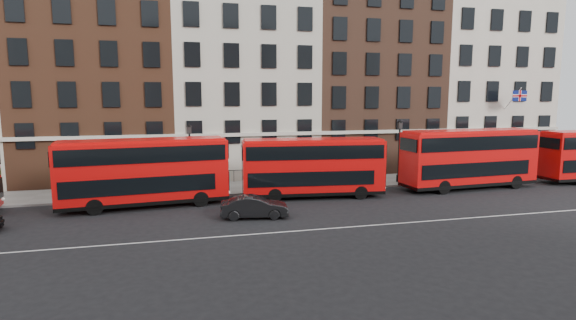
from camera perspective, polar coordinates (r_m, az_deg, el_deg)
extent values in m
plane|color=black|center=(27.20, -0.05, -7.81)|extent=(120.00, 120.00, 0.00)
cube|color=gray|center=(37.17, -3.99, -3.38)|extent=(80.00, 5.00, 0.15)
cube|color=gray|center=(34.77, -3.26, -4.17)|extent=(80.00, 0.30, 0.16)
cube|color=white|center=(25.34, 1.06, -9.00)|extent=(70.00, 0.12, 0.01)
cube|color=brown|center=(44.00, -23.02, 12.09)|extent=(12.80, 10.00, 22.00)
cube|color=#BAB6A4|center=(43.89, -5.87, 10.72)|extent=(12.80, 10.00, 19.00)
cube|color=brown|center=(47.51, 9.90, 11.65)|extent=(12.80, 10.00, 21.00)
cube|color=beige|center=(53.93, 22.62, 10.19)|extent=(12.80, 10.00, 20.00)
cube|color=red|center=(31.71, -17.77, -1.43)|extent=(11.14, 3.67, 4.12)
cube|color=black|center=(32.07, -17.62, -4.83)|extent=(11.15, 3.71, 0.25)
cube|color=black|center=(31.82, -18.28, -2.70)|extent=(9.91, 3.63, 1.09)
cube|color=black|center=(31.53, -17.87, 0.86)|extent=(10.74, 3.71, 1.04)
cube|color=red|center=(31.44, -17.94, 2.37)|extent=(10.81, 3.43, 0.19)
cube|color=black|center=(32.48, -7.95, -2.34)|extent=(0.31, 2.29, 1.35)
cube|color=black|center=(32.30, -7.99, -0.40)|extent=(0.28, 1.98, 0.44)
cylinder|color=black|center=(31.24, -11.01, -4.88)|extent=(1.07, 0.39, 1.04)
cylinder|color=black|center=(33.50, -11.63, -4.02)|extent=(1.07, 0.39, 1.04)
cylinder|color=black|center=(30.99, -23.34, -5.51)|extent=(1.07, 0.39, 1.04)
cylinder|color=black|center=(33.26, -23.11, -4.60)|extent=(1.07, 0.39, 1.04)
cube|color=red|center=(33.13, 3.18, -0.89)|extent=(10.55, 3.52, 3.89)
cube|color=black|center=(33.46, 3.16, -3.98)|extent=(10.55, 3.56, 0.24)
cube|color=black|center=(33.18, 2.67, -2.03)|extent=(9.38, 3.47, 1.03)
cube|color=black|center=(32.96, 3.20, 1.19)|extent=(10.16, 3.55, 0.99)
cube|color=red|center=(32.87, 3.21, 2.55)|extent=(10.23, 3.29, 0.18)
cube|color=black|center=(34.65, 11.66, -1.92)|extent=(0.30, 2.16, 1.28)
cube|color=black|center=(34.48, 11.71, -0.20)|extent=(0.27, 1.87, 0.41)
cylinder|color=black|center=(33.23, 9.23, -4.11)|extent=(1.01, 0.38, 0.99)
cylinder|color=black|center=(35.30, 8.16, -3.36)|extent=(1.01, 0.38, 0.99)
cylinder|color=black|center=(31.94, -1.67, -4.50)|extent=(1.01, 0.38, 0.99)
cylinder|color=black|center=(34.08, -2.10, -3.70)|extent=(1.01, 0.38, 0.99)
cube|color=red|center=(39.09, 22.04, 0.23)|extent=(11.49, 3.41, 4.27)
cube|color=black|center=(39.39, 21.89, -2.65)|extent=(11.49, 3.45, 0.26)
cube|color=black|center=(38.98, 21.62, -0.85)|extent=(10.20, 3.41, 1.13)
cube|color=black|center=(38.94, 22.14, 2.16)|extent=(11.06, 3.47, 1.08)
cube|color=red|center=(38.87, 22.21, 3.43)|extent=(11.15, 3.17, 0.19)
cube|color=black|center=(43.06, 27.84, -0.57)|extent=(0.24, 2.38, 1.40)
cube|color=black|center=(42.92, 27.95, 0.96)|extent=(0.22, 2.05, 0.45)
cylinder|color=black|center=(40.95, 26.94, -2.51)|extent=(1.10, 0.37, 1.08)
cylinder|color=black|center=(42.67, 24.67, -1.98)|extent=(1.10, 0.37, 1.08)
cylinder|color=black|center=(36.47, 19.16, -3.29)|extent=(1.10, 0.37, 1.08)
cylinder|color=black|center=(38.39, 17.00, -2.64)|extent=(1.10, 0.37, 1.08)
cylinder|color=black|center=(46.68, 31.03, -1.63)|extent=(1.01, 0.29, 1.01)
imported|color=black|center=(27.90, -4.28, -5.97)|extent=(4.33, 2.05, 1.37)
cylinder|color=black|center=(34.35, -12.31, -0.47)|extent=(0.14, 0.14, 4.60)
cylinder|color=black|center=(34.70, -12.21, -3.74)|extent=(0.32, 0.32, 0.60)
cube|color=#262626|center=(34.07, -12.44, 3.77)|extent=(0.32, 0.32, 0.55)
cone|color=black|center=(34.05, -12.46, 4.36)|extent=(0.44, 0.44, 0.25)
cylinder|color=black|center=(39.57, 13.90, 0.59)|extent=(0.14, 0.14, 4.60)
cylinder|color=black|center=(39.88, 13.80, -2.26)|extent=(0.32, 0.32, 0.60)
cube|color=#262626|center=(39.33, 14.03, 4.28)|extent=(0.32, 0.32, 0.55)
cone|color=black|center=(39.31, 14.05, 4.78)|extent=(0.44, 0.44, 0.25)
cylinder|color=black|center=(46.19, 27.94, -0.33)|extent=(0.12, 0.12, 2.60)
cube|color=black|center=(45.89, 28.20, 1.62)|extent=(0.25, 0.30, 0.75)
sphere|color=red|center=(45.75, 28.36, 1.87)|extent=(0.14, 0.14, 0.14)
sphere|color=#0C9919|center=(45.79, 28.32, 1.33)|extent=(0.14, 0.14, 0.14)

